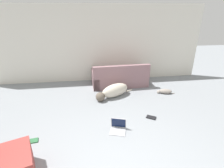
{
  "coord_description": "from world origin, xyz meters",
  "views": [
    {
      "loc": [
        -0.21,
        -1.7,
        2.43
      ],
      "look_at": [
        0.32,
        2.2,
        0.73
      ],
      "focal_mm": 28.0,
      "sensor_mm": 36.0,
      "label": 1
    }
  ],
  "objects_px": {
    "couch": "(120,78)",
    "book_green": "(33,141)",
    "cat": "(165,91)",
    "laptop_open": "(118,126)",
    "book_black": "(151,117)",
    "dog": "(113,91)",
    "side_chair": "(5,167)"
  },
  "relations": [
    {
      "from": "cat",
      "to": "side_chair",
      "type": "xyz_separation_m",
      "value": [
        -3.59,
        -2.57,
        0.22
      ]
    },
    {
      "from": "dog",
      "to": "side_chair",
      "type": "height_order",
      "value": "side_chair"
    },
    {
      "from": "laptop_open",
      "to": "cat",
      "type": "bearing_deg",
      "value": 58.89
    },
    {
      "from": "couch",
      "to": "laptop_open",
      "type": "bearing_deg",
      "value": 76.89
    },
    {
      "from": "side_chair",
      "to": "laptop_open",
      "type": "bearing_deg",
      "value": -81.78
    },
    {
      "from": "book_green",
      "to": "side_chair",
      "type": "relative_size",
      "value": 0.23
    },
    {
      "from": "couch",
      "to": "dog",
      "type": "relative_size",
      "value": 1.51
    },
    {
      "from": "couch",
      "to": "dog",
      "type": "distance_m",
      "value": 0.92
    },
    {
      "from": "laptop_open",
      "to": "book_black",
      "type": "height_order",
      "value": "laptop_open"
    },
    {
      "from": "dog",
      "to": "book_black",
      "type": "xyz_separation_m",
      "value": [
        0.75,
        -1.23,
        -0.17
      ]
    },
    {
      "from": "book_green",
      "to": "side_chair",
      "type": "distance_m",
      "value": 0.92
    },
    {
      "from": "book_black",
      "to": "book_green",
      "type": "relative_size",
      "value": 1.28
    },
    {
      "from": "laptop_open",
      "to": "side_chair",
      "type": "distance_m",
      "value": 2.11
    },
    {
      "from": "couch",
      "to": "laptop_open",
      "type": "height_order",
      "value": "couch"
    },
    {
      "from": "side_chair",
      "to": "book_green",
      "type": "bearing_deg",
      "value": -27.57
    },
    {
      "from": "laptop_open",
      "to": "side_chair",
      "type": "height_order",
      "value": "side_chair"
    },
    {
      "from": "couch",
      "to": "dog",
      "type": "height_order",
      "value": "couch"
    },
    {
      "from": "cat",
      "to": "book_black",
      "type": "relative_size",
      "value": 2.13
    },
    {
      "from": "dog",
      "to": "cat",
      "type": "relative_size",
      "value": 2.26
    },
    {
      "from": "couch",
      "to": "side_chair",
      "type": "xyz_separation_m",
      "value": [
        -2.3,
        -3.42,
        0.03
      ]
    },
    {
      "from": "dog",
      "to": "cat",
      "type": "height_order",
      "value": "dog"
    },
    {
      "from": "cat",
      "to": "book_black",
      "type": "distance_m",
      "value": 1.51
    },
    {
      "from": "book_green",
      "to": "side_chair",
      "type": "height_order",
      "value": "side_chair"
    },
    {
      "from": "cat",
      "to": "laptop_open",
      "type": "xyz_separation_m",
      "value": [
        -1.74,
        -1.57,
        0.01
      ]
    },
    {
      "from": "cat",
      "to": "book_green",
      "type": "xyz_separation_m",
      "value": [
        -3.48,
        -1.7,
        -0.06
      ]
    },
    {
      "from": "couch",
      "to": "side_chair",
      "type": "bearing_deg",
      "value": 53.51
    },
    {
      "from": "couch",
      "to": "book_black",
      "type": "height_order",
      "value": "couch"
    },
    {
      "from": "couch",
      "to": "book_black",
      "type": "xyz_separation_m",
      "value": [
        0.42,
        -2.08,
        -0.24
      ]
    },
    {
      "from": "couch",
      "to": "book_green",
      "type": "xyz_separation_m",
      "value": [
        -2.19,
        -2.55,
        -0.24
      ]
    },
    {
      "from": "laptop_open",
      "to": "book_green",
      "type": "height_order",
      "value": "laptop_open"
    },
    {
      "from": "laptop_open",
      "to": "book_black",
      "type": "distance_m",
      "value": 0.94
    },
    {
      "from": "couch",
      "to": "laptop_open",
      "type": "relative_size",
      "value": 4.68
    }
  ]
}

